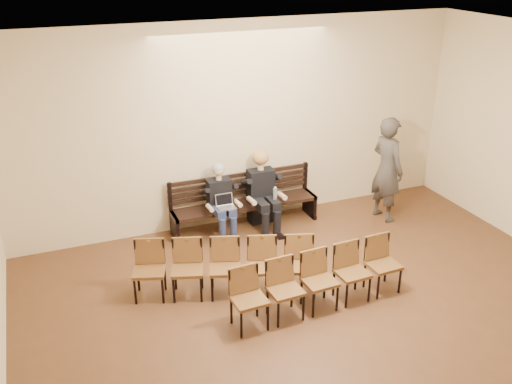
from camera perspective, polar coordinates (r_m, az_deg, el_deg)
room_walls at (r=5.94m, az=12.93°, el=2.79°), size 8.02×10.01×3.51m
bench at (r=9.97m, az=-1.11°, el=-2.29°), size 2.60×0.90×0.45m
seated_man at (r=9.57m, az=-3.50°, el=-1.06°), size 0.49×0.68×1.19m
seated_woman at (r=9.79m, az=0.69°, el=-0.08°), size 0.56×0.77×1.30m
laptop at (r=9.42m, az=-2.95°, el=-1.71°), size 0.32×0.27×0.22m
water_bottle at (r=9.71m, az=1.92°, el=-0.84°), size 0.08×0.08×0.23m
bag at (r=10.20m, az=0.46°, el=-2.12°), size 0.42×0.29×0.31m
passerby at (r=10.22m, az=13.05°, el=3.00°), size 0.64×0.87×2.17m
chair_row_front at (r=8.03m, az=-3.09°, el=-7.69°), size 2.55×1.24×0.83m
chair_row_back at (r=7.80m, az=6.40°, el=-8.92°), size 2.51×0.55×0.81m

